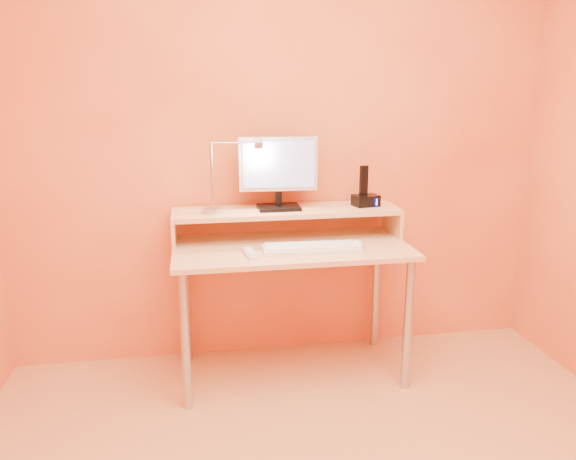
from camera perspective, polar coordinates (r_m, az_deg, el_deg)
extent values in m
cube|color=#E68248|center=(3.02, -0.71, 9.77)|extent=(3.00, 0.04, 2.50)
cylinder|color=#ACACB4|center=(2.67, -10.61, -11.35)|extent=(0.04, 0.04, 0.69)
cylinder|color=#ACACB4|center=(2.86, 12.33, -9.63)|extent=(0.04, 0.04, 0.69)
cylinder|color=#ACACB4|center=(3.13, -10.53, -7.37)|extent=(0.04, 0.04, 0.69)
cylinder|color=#ACACB4|center=(3.29, 9.10, -6.18)|extent=(0.04, 0.04, 0.69)
cube|color=#ECB886|center=(2.81, 0.36, -1.86)|extent=(1.20, 0.60, 0.02)
cube|color=#ECB886|center=(2.90, -11.76, -0.04)|extent=(0.02, 0.30, 0.14)
cube|color=#ECB886|center=(3.08, 10.74, 0.90)|extent=(0.02, 0.30, 0.14)
cube|color=#ECB886|center=(2.92, -0.15, 1.98)|extent=(1.20, 0.30, 0.02)
cube|color=black|center=(2.90, -0.97, 2.36)|extent=(0.22, 0.16, 0.02)
cylinder|color=black|center=(2.89, -0.98, 3.22)|extent=(0.04, 0.04, 0.07)
cube|color=silver|center=(2.87, -1.02, 6.87)|extent=(0.41, 0.05, 0.28)
cube|color=black|center=(2.90, -1.09, 6.93)|extent=(0.37, 0.03, 0.24)
cube|color=#929BD4|center=(2.86, -0.97, 6.82)|extent=(0.37, 0.02, 0.24)
cylinder|color=#ACACB4|center=(2.84, -7.79, 2.04)|extent=(0.10, 0.10, 0.02)
cylinder|color=#ACACB4|center=(2.81, -7.92, 5.57)|extent=(0.01, 0.01, 0.33)
cylinder|color=#ACACB4|center=(2.80, -5.55, 9.01)|extent=(0.24, 0.01, 0.01)
cylinder|color=#ACACB4|center=(2.81, -3.07, 8.77)|extent=(0.04, 0.04, 0.03)
cylinder|color=#FFEAC6|center=(2.81, -3.07, 8.44)|extent=(0.03, 0.03, 0.00)
cube|color=black|center=(3.01, 8.08, 3.06)|extent=(0.15, 0.12, 0.06)
cube|color=black|center=(2.98, 7.88, 5.12)|extent=(0.04, 0.03, 0.16)
cube|color=#1420F8|center=(2.97, 9.20, 2.89)|extent=(0.01, 0.00, 0.04)
cube|color=silver|center=(2.72, 2.48, -1.95)|extent=(0.49, 0.18, 0.02)
ellipsoid|color=white|center=(2.78, 7.16, -1.47)|extent=(0.09, 0.13, 0.04)
cube|color=silver|center=(2.65, -3.96, -2.48)|extent=(0.07, 0.18, 0.02)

